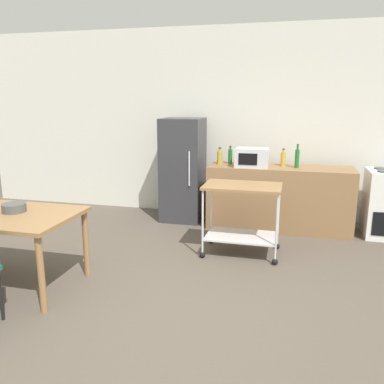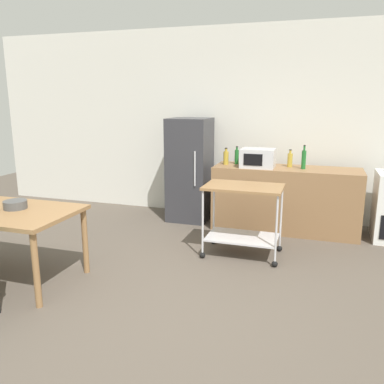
{
  "view_description": "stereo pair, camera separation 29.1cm",
  "coord_description": "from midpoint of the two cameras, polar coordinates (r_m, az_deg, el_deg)",
  "views": [
    {
      "loc": [
        1.06,
        -3.1,
        1.84
      ],
      "look_at": [
        -0.03,
        1.2,
        0.8
      ],
      "focal_mm": 37.58,
      "sensor_mm": 36.0,
      "label": 1
    },
    {
      "loc": [
        1.34,
        -3.02,
        1.84
      ],
      "look_at": [
        -0.03,
        1.2,
        0.8
      ],
      "focal_mm": 37.58,
      "sensor_mm": 36.0,
      "label": 2
    }
  ],
  "objects": [
    {
      "name": "bottle_soda",
      "position": [
        5.9,
        7.78,
        5.01
      ],
      "size": [
        0.06,
        0.06,
        0.26
      ],
      "color": "#1E6628",
      "rests_on": "kitchen_counter"
    },
    {
      "name": "fruit_bowl",
      "position": [
        4.36,
        -22.07,
        -1.69
      ],
      "size": [
        0.23,
        0.23,
        0.08
      ],
      "primitive_type": "cylinder",
      "color": "#4C4C4C",
      "rests_on": "dining_table"
    },
    {
      "name": "kitchen_counter",
      "position": [
        5.83,
        14.5,
        -1.01
      ],
      "size": [
        2.0,
        0.64,
        0.9
      ],
      "primitive_type": "cube",
      "color": "olive",
      "rests_on": "ground_plane"
    },
    {
      "name": "bottle_hot_sauce",
      "position": [
        5.68,
        17.0,
        4.48
      ],
      "size": [
        0.06,
        0.06,
        0.32
      ],
      "color": "#1E6628",
      "rests_on": "kitchen_counter"
    },
    {
      "name": "bottle_sesame_oil",
      "position": [
        5.85,
        6.27,
        4.88
      ],
      "size": [
        0.08,
        0.08,
        0.24
      ],
      "color": "gold",
      "rests_on": "kitchen_counter"
    },
    {
      "name": "ground_plane",
      "position": [
        3.76,
        -3.14,
        -16.09
      ],
      "size": [
        12.0,
        12.0,
        0.0
      ],
      "primitive_type": "plane",
      "color": "brown"
    },
    {
      "name": "refrigerator",
      "position": [
        6.11,
        1.05,
        3.17
      ],
      "size": [
        0.6,
        0.63,
        1.55
      ],
      "color": "#333338",
      "rests_on": "ground_plane"
    },
    {
      "name": "kitchen_cart",
      "position": [
        4.77,
        9.0,
        -2.37
      ],
      "size": [
        0.91,
        0.57,
        0.85
      ],
      "color": "olive",
      "rests_on": "ground_plane"
    },
    {
      "name": "bottle_soy_sauce",
      "position": [
        5.8,
        15.14,
        4.44
      ],
      "size": [
        0.07,
        0.07,
        0.24
      ],
      "color": "gold",
      "rests_on": "kitchen_counter"
    },
    {
      "name": "back_wall",
      "position": [
        6.38,
        7.21,
        9.6
      ],
      "size": [
        8.4,
        0.12,
        2.9
      ],
      "primitive_type": "cube",
      "color": "silver",
      "rests_on": "ground_plane"
    },
    {
      "name": "dining_table",
      "position": [
        4.42,
        -23.67,
        -3.29
      ],
      "size": [
        1.5,
        0.9,
        0.75
      ],
      "color": "olive",
      "rests_on": "ground_plane"
    },
    {
      "name": "microwave",
      "position": [
        5.66,
        10.8,
        4.74
      ],
      "size": [
        0.46,
        0.35,
        0.26
      ],
      "color": "silver",
      "rests_on": "kitchen_counter"
    }
  ]
}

